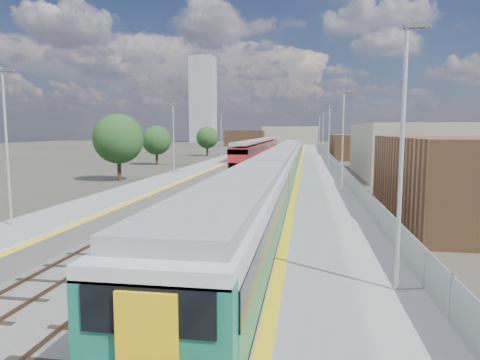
# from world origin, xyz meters

# --- Properties ---
(ground) EXTENTS (320.00, 320.00, 0.00)m
(ground) POSITION_xyz_m (0.00, 50.00, 0.00)
(ground) COLOR #47443A
(ground) RESTS_ON ground
(ballast_bed) EXTENTS (10.50, 155.00, 0.06)m
(ballast_bed) POSITION_xyz_m (-2.25, 52.50, 0.03)
(ballast_bed) COLOR #565451
(ballast_bed) RESTS_ON ground
(tracks) EXTENTS (8.96, 160.00, 0.17)m
(tracks) POSITION_xyz_m (-1.65, 54.18, 0.11)
(tracks) COLOR #4C3323
(tracks) RESTS_ON ground
(platform_right) EXTENTS (4.70, 155.00, 8.52)m
(platform_right) POSITION_xyz_m (5.28, 52.49, 0.54)
(platform_right) COLOR slate
(platform_right) RESTS_ON ground
(platform_left) EXTENTS (4.30, 155.00, 8.52)m
(platform_left) POSITION_xyz_m (-9.05, 52.49, 0.52)
(platform_left) COLOR slate
(platform_left) RESTS_ON ground
(buildings) EXTENTS (72.00, 185.50, 40.00)m
(buildings) POSITION_xyz_m (-18.12, 138.60, 10.70)
(buildings) COLOR brown
(buildings) RESTS_ON ground
(green_train) EXTENTS (2.85, 79.34, 3.14)m
(green_train) POSITION_xyz_m (1.50, 35.42, 2.21)
(green_train) COLOR black
(green_train) RESTS_ON ground
(red_train) EXTENTS (2.95, 59.70, 3.72)m
(red_train) POSITION_xyz_m (-5.50, 77.93, 2.20)
(red_train) COLOR black
(red_train) RESTS_ON ground
(tree_a) EXTENTS (5.50, 5.50, 7.46)m
(tree_a) POSITION_xyz_m (-16.51, 34.04, 4.70)
(tree_a) COLOR #382619
(tree_a) RESTS_ON ground
(tree_b) EXTENTS (4.72, 4.72, 6.39)m
(tree_b) POSITION_xyz_m (-20.13, 56.13, 4.02)
(tree_b) COLOR #382619
(tree_b) RESTS_ON ground
(tree_c) EXTENTS (4.74, 4.74, 6.43)m
(tree_c) POSITION_xyz_m (-17.55, 81.03, 4.05)
(tree_c) COLOR #382619
(tree_c) RESTS_ON ground
(tree_d) EXTENTS (5.20, 5.20, 7.05)m
(tree_d) POSITION_xyz_m (21.60, 62.18, 4.44)
(tree_d) COLOR #382619
(tree_d) RESTS_ON ground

